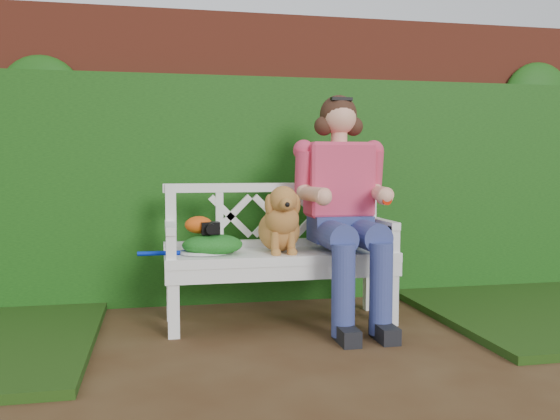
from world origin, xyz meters
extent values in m
plane|color=#402513|center=(0.00, 0.00, 0.00)|extent=(60.00, 60.00, 0.00)
cube|color=maroon|center=(0.00, 1.90, 1.10)|extent=(10.00, 0.30, 2.20)
cube|color=#1F5D14|center=(0.00, 1.68, 0.85)|extent=(10.00, 0.18, 1.70)
cube|color=black|center=(-0.41, 0.92, 0.65)|extent=(0.12, 0.09, 0.08)
ellipsoid|color=#D04C0F|center=(-0.47, 0.97, 0.67)|extent=(0.21, 0.19, 0.11)
camera|label=1|loc=(-0.73, -2.80, 1.05)|focal=38.00mm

